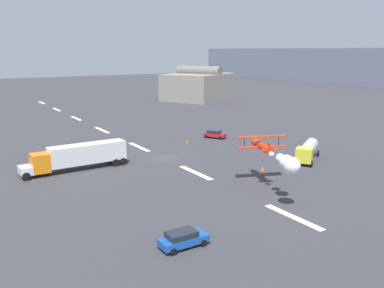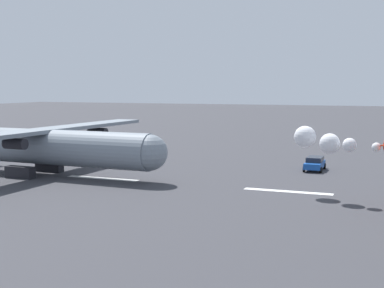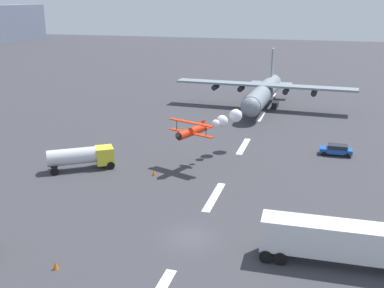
# 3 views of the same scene
# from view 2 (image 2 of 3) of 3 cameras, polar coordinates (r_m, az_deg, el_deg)

# --- Properties ---
(runway_stripe_6) EXTENTS (8.00, 0.90, 0.01)m
(runway_stripe_6) POSITION_cam_2_polar(r_m,az_deg,el_deg) (49.69, 10.00, -4.91)
(runway_stripe_6) COLOR white
(runway_stripe_6) RESTS_ON ground
(runway_stripe_7) EXTENTS (8.00, 0.90, 0.01)m
(runway_stripe_7) POSITION_cam_2_polar(r_m,az_deg,el_deg) (56.53, -9.33, -3.57)
(runway_stripe_7) COLOR white
(runway_stripe_7) RESTS_ON ground
(cargo_transport_plane) EXTENTS (27.45, 36.02, 10.90)m
(cargo_transport_plane) POSITION_cam_2_polar(r_m,az_deg,el_deg) (58.82, -14.70, -0.12)
(cargo_transport_plane) COLOR gray
(cargo_transport_plane) RESTS_ON ground
(stunt_biplane_red) EXTENTS (13.47, 8.21, 2.34)m
(stunt_biplane_red) POSITION_cam_2_polar(r_m,az_deg,el_deg) (45.10, 16.93, 0.13)
(stunt_biplane_red) COLOR red
(followme_car_yellow) EXTENTS (2.02, 4.44, 1.52)m
(followme_car_yellow) POSITION_cam_2_polar(r_m,az_deg,el_deg) (62.44, 12.73, -1.97)
(followme_car_yellow) COLOR #194CA5
(followme_car_yellow) RESTS_ON ground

